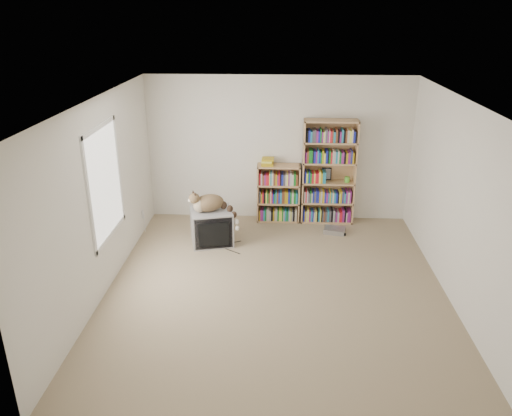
{
  "coord_description": "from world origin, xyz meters",
  "views": [
    {
      "loc": [
        0.02,
        -5.82,
        3.51
      ],
      "look_at": [
        -0.31,
        1.0,
        0.76
      ],
      "focal_mm": 35.0,
      "sensor_mm": 36.0,
      "label": 1
    }
  ],
  "objects_px": {
    "crt_tv": "(212,226)",
    "dvd_player": "(334,230)",
    "cat": "(213,205)",
    "bookcase_tall": "(328,175)",
    "bookcase_short": "(278,195)"
  },
  "relations": [
    {
      "from": "crt_tv",
      "to": "dvd_player",
      "type": "xyz_separation_m",
      "value": [
        2.01,
        0.46,
        -0.23
      ]
    },
    {
      "from": "cat",
      "to": "bookcase_tall",
      "type": "xyz_separation_m",
      "value": [
        1.87,
        1.01,
        0.21
      ]
    },
    {
      "from": "crt_tv",
      "to": "cat",
      "type": "height_order",
      "value": "cat"
    },
    {
      "from": "crt_tv",
      "to": "bookcase_short",
      "type": "distance_m",
      "value": 1.45
    },
    {
      "from": "cat",
      "to": "bookcase_short",
      "type": "relative_size",
      "value": 0.81
    },
    {
      "from": "cat",
      "to": "bookcase_tall",
      "type": "distance_m",
      "value": 2.13
    },
    {
      "from": "crt_tv",
      "to": "bookcase_short",
      "type": "relative_size",
      "value": 0.74
    },
    {
      "from": "crt_tv",
      "to": "bookcase_short",
      "type": "xyz_separation_m",
      "value": [
        1.05,
        0.97,
        0.2
      ]
    },
    {
      "from": "bookcase_tall",
      "to": "dvd_player",
      "type": "distance_m",
      "value": 0.97
    },
    {
      "from": "bookcase_tall",
      "to": "bookcase_short",
      "type": "distance_m",
      "value": 0.93
    },
    {
      "from": "crt_tv",
      "to": "cat",
      "type": "bearing_deg",
      "value": -60.32
    },
    {
      "from": "bookcase_short",
      "to": "bookcase_tall",
      "type": "bearing_deg",
      "value": 0.08
    },
    {
      "from": "crt_tv",
      "to": "cat",
      "type": "xyz_separation_m",
      "value": [
        0.04,
        -0.04,
        0.38
      ]
    },
    {
      "from": "dvd_player",
      "to": "bookcase_tall",
      "type": "bearing_deg",
      "value": 114.61
    },
    {
      "from": "bookcase_tall",
      "to": "dvd_player",
      "type": "relative_size",
      "value": 5.18
    }
  ]
}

